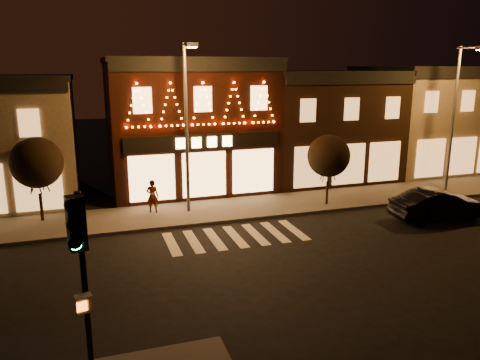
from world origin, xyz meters
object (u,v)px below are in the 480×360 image
dark_sedan (438,205)px  traffic_signal_near (81,262)px  streetlamp_mid (187,116)px  pedestrian (153,196)px

dark_sedan → traffic_signal_near: bearing=121.7°
streetlamp_mid → pedestrian: size_ratio=4.92×
traffic_signal_near → streetlamp_mid: size_ratio=0.58×
traffic_signal_near → dark_sedan: (17.25, 8.98, -2.92)m
streetlamp_mid → dark_sedan: 13.73m
dark_sedan → pedestrian: 14.94m
traffic_signal_near → pedestrian: (3.34, 14.43, -2.68)m
dark_sedan → pedestrian: pedestrian is taller
streetlamp_mid → pedestrian: (-1.86, 0.63, -4.25)m
streetlamp_mid → dark_sedan: (12.05, -4.83, -4.49)m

